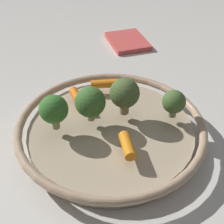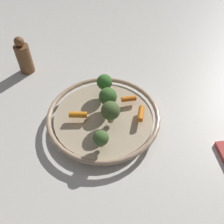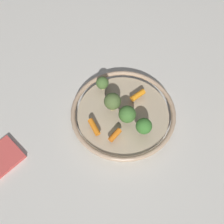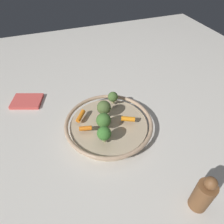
{
  "view_description": "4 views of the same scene",
  "coord_description": "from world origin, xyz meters",
  "views": [
    {
      "loc": [
        -0.35,
        0.26,
        0.41
      ],
      "look_at": [
        -0.01,
        0.0,
        0.07
      ],
      "focal_mm": 50.23,
      "sensor_mm": 36.0,
      "label": 1
    },
    {
      "loc": [
        -0.2,
        -0.45,
        0.6
      ],
      "look_at": [
        0.02,
        -0.03,
        0.07
      ],
      "focal_mm": 39.16,
      "sensor_mm": 36.0,
      "label": 2
    },
    {
      "loc": [
        0.45,
        0.17,
        0.83
      ],
      "look_at": [
        0.02,
        -0.03,
        0.06
      ],
      "focal_mm": 45.33,
      "sensor_mm": 36.0,
      "label": 3
    },
    {
      "loc": [
        0.18,
        0.53,
        0.62
      ],
      "look_at": [
        -0.02,
        -0.01,
        0.08
      ],
      "focal_mm": 33.03,
      "sensor_mm": 36.0,
      "label": 4
    }
  ],
  "objects": [
    {
      "name": "ground_plane",
      "position": [
        0.0,
        0.0,
        0.0
      ],
      "size": [
        2.19,
        2.19,
        0.0
      ],
      "primitive_type": "plane",
      "color": "beige"
    },
    {
      "name": "serving_bowl",
      "position": [
        0.0,
        0.0,
        0.02
      ],
      "size": [
        0.35,
        0.35,
        0.05
      ],
      "color": "tan",
      "rests_on": "ground_plane"
    },
    {
      "name": "baby_carrot_center",
      "position": [
        0.09,
        0.01,
        0.06
      ],
      "size": [
        0.05,
        0.03,
        0.02
      ],
      "primitive_type": "cylinder",
      "rotation": [
        1.61,
        0.0,
        1.3
      ],
      "color": "orange",
      "rests_on": "serving_bowl"
    },
    {
      "name": "baby_carrot_left",
      "position": [
        -0.07,
        0.02,
        0.06
      ],
      "size": [
        0.06,
        0.04,
        0.02
      ],
      "primitive_type": "cylinder",
      "rotation": [
        1.55,
        0.0,
        4.24
      ],
      "color": "orange",
      "rests_on": "serving_bowl"
    },
    {
      "name": "baby_carrot_near_rim",
      "position": [
        0.1,
        -0.06,
        0.06
      ],
      "size": [
        0.05,
        0.06,
        0.02
      ],
      "primitive_type": "cylinder",
      "rotation": [
        1.64,
        0.0,
        2.48
      ],
      "color": "orange",
      "rests_on": "serving_bowl"
    },
    {
      "name": "broccoli_floret_mid",
      "position": [
        -0.05,
        -0.1,
        0.08
      ],
      "size": [
        0.04,
        0.04,
        0.05
      ],
      "color": "tan",
      "rests_on": "serving_bowl"
    },
    {
      "name": "broccoli_floret_small",
      "position": [
        0.05,
        0.09,
        0.09
      ],
      "size": [
        0.05,
        0.05,
        0.07
      ],
      "color": "#9BA566",
      "rests_on": "serving_bowl"
    },
    {
      "name": "broccoli_floret_edge",
      "position": [
        0.03,
        0.02,
        0.09
      ],
      "size": [
        0.05,
        0.05,
        0.07
      ],
      "color": "tan",
      "rests_on": "serving_bowl"
    },
    {
      "name": "broccoli_floret_large",
      "position": [
        0.01,
        -0.04,
        0.09
      ],
      "size": [
        0.05,
        0.05,
        0.07
      ],
      "color": "tan",
      "rests_on": "serving_bowl"
    }
  ]
}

